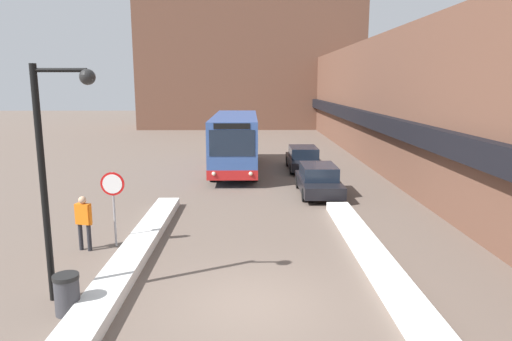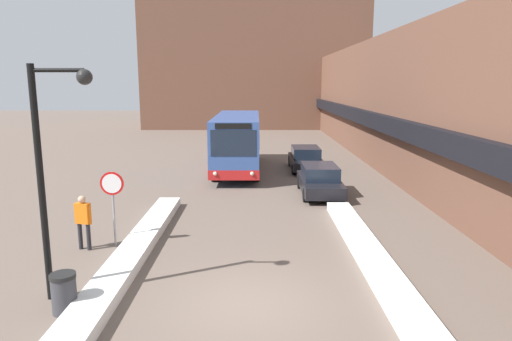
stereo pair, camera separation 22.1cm
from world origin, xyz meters
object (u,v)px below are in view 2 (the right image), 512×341
(pedestrian, at_px, (83,217))
(city_bus, at_px, (237,141))
(parked_car_middle, at_px, (305,158))
(street_lamp, at_px, (51,156))
(stop_sign, at_px, (112,192))
(parked_car_front, at_px, (319,180))
(trash_bin, at_px, (64,293))

(pedestrian, bearing_deg, city_bus, 87.73)
(parked_car_middle, bearing_deg, street_lamp, -114.58)
(stop_sign, distance_m, street_lamp, 4.15)
(city_bus, bearing_deg, pedestrian, -107.85)
(stop_sign, distance_m, pedestrian, 1.19)
(parked_car_front, height_order, stop_sign, stop_sign)
(city_bus, distance_m, trash_bin, 17.97)
(parked_car_front, xyz_separation_m, parked_car_middle, (0.00, 6.32, 0.00))
(parked_car_middle, distance_m, pedestrian, 16.12)
(parked_car_front, bearing_deg, parked_car_middle, 90.00)
(stop_sign, height_order, trash_bin, stop_sign)
(parked_car_middle, xyz_separation_m, stop_sign, (-7.66, -13.32, 1.08))
(city_bus, xyz_separation_m, trash_bin, (-3.31, -17.61, -1.33))
(trash_bin, bearing_deg, street_lamp, 115.40)
(parked_car_front, bearing_deg, trash_bin, -123.13)
(trash_bin, bearing_deg, parked_car_middle, 67.19)
(parked_car_middle, height_order, trash_bin, parked_car_middle)
(pedestrian, distance_m, trash_bin, 4.26)
(street_lamp, bearing_deg, pedestrian, 101.82)
(city_bus, height_order, parked_car_front, city_bus)
(parked_car_front, relative_size, parked_car_middle, 0.98)
(parked_car_middle, xyz_separation_m, pedestrian, (-8.52, -13.68, 0.35))
(city_bus, relative_size, street_lamp, 1.80)
(city_bus, height_order, stop_sign, city_bus)
(city_bus, bearing_deg, parked_car_middle, 2.21)
(parked_car_front, bearing_deg, pedestrian, -139.15)
(parked_car_middle, relative_size, stop_sign, 1.80)
(city_bus, height_order, pedestrian, city_bus)
(city_bus, distance_m, stop_sign, 13.62)
(street_lamp, bearing_deg, stop_sign, 87.70)
(pedestrian, relative_size, trash_bin, 1.86)
(city_bus, xyz_separation_m, parked_car_front, (4.16, -6.16, -1.10))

